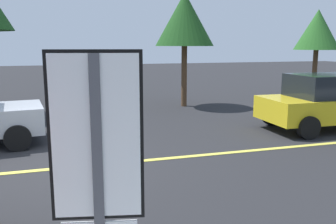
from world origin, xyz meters
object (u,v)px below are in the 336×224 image
object	(u,v)px
car_yellow_approaching	(329,102)
tree_left_verge	(185,20)
speed_limit_sign	(98,181)
tree_right_verge	(317,30)

from	to	relation	value
car_yellow_approaching	tree_left_verge	size ratio (longest dim) A/B	0.92
speed_limit_sign	tree_right_verge	bearing A→B (deg)	47.83
car_yellow_approaching	tree_left_verge	bearing A→B (deg)	118.41
tree_left_verge	car_yellow_approaching	bearing A→B (deg)	-61.59
tree_left_verge	tree_right_verge	xyz separation A→B (m)	(7.29, 1.13, -0.29)
car_yellow_approaching	tree_right_verge	bearing A→B (deg)	54.93
tree_left_verge	tree_right_verge	world-z (taller)	tree_left_verge
speed_limit_sign	tree_left_verge	distance (m)	13.27
speed_limit_sign	car_yellow_approaching	distance (m)	10.42
car_yellow_approaching	tree_left_verge	distance (m)	6.52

